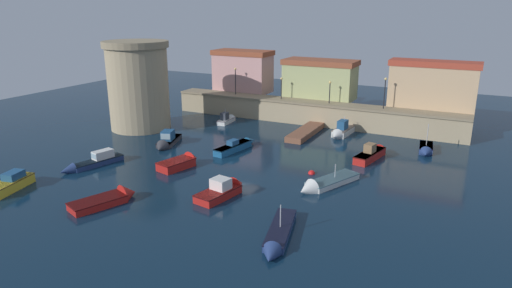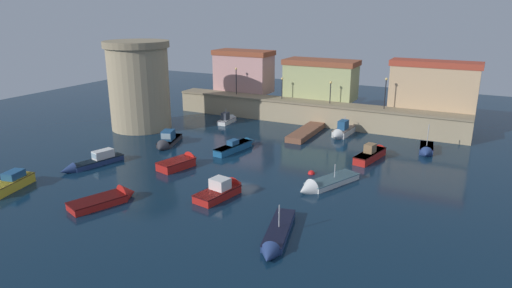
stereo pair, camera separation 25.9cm
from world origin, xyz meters
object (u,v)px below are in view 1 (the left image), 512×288
object	(u,v)px
moored_boat_4	(277,237)
moored_boat_11	(4,187)
quay_lamp_1	(281,84)
moored_boat_9	(237,146)
quay_lamp_3	(385,88)
moored_boat_8	(228,119)
moored_boat_7	(323,184)
mooring_buoy_0	(312,174)
moored_boat_1	(225,189)
quay_lamp_2	(330,88)
moored_boat_2	(341,131)
moored_boat_12	(182,162)
quay_lamp_0	(235,77)
fortress_tower	(138,85)
moored_boat_3	(426,149)
moored_boat_6	(373,153)
moored_boat_5	(91,162)
moored_boat_0	(166,142)
moored_boat_10	(111,199)

from	to	relation	value
moored_boat_4	moored_boat_11	distance (m)	24.14
quay_lamp_1	moored_boat_9	world-z (taller)	quay_lamp_1
moored_boat_4	quay_lamp_3	bearing A→B (deg)	165.67
moored_boat_8	moored_boat_4	bearing A→B (deg)	-147.61
moored_boat_7	mooring_buoy_0	size ratio (longest dim) A/B	10.70
quay_lamp_3	moored_boat_1	size ratio (longest dim) A/B	0.70
quay_lamp_1	quay_lamp_3	size ratio (longest dim) A/B	0.76
quay_lamp_2	moored_boat_1	size ratio (longest dim) A/B	0.53
moored_boat_2	moored_boat_12	world-z (taller)	moored_boat_2
quay_lamp_0	moored_boat_8	size ratio (longest dim) A/B	0.88
fortress_tower	mooring_buoy_0	bearing A→B (deg)	-13.14
moored_boat_8	moored_boat_1	bearing A→B (deg)	-153.99
moored_boat_2	moored_boat_11	bearing A→B (deg)	-30.10
moored_boat_9	moored_boat_12	size ratio (longest dim) A/B	1.42
moored_boat_3	moored_boat_6	size ratio (longest dim) A/B	0.68
moored_boat_12	quay_lamp_1	bearing A→B (deg)	11.12
fortress_tower	moored_boat_6	distance (m)	29.94
fortress_tower	moored_boat_7	bearing A→B (deg)	-17.50
moored_boat_8	quay_lamp_2	bearing A→B (deg)	-73.91
quay_lamp_0	moored_boat_5	world-z (taller)	quay_lamp_0
moored_boat_3	moored_boat_7	bearing A→B (deg)	-31.77
moored_boat_0	moored_boat_6	size ratio (longest dim) A/B	0.90
fortress_tower	moored_boat_5	distance (m)	15.68
fortress_tower	moored_boat_4	size ratio (longest dim) A/B	1.53
moored_boat_2	moored_boat_7	size ratio (longest dim) A/B	0.75
moored_boat_9	quay_lamp_0	bearing A→B (deg)	38.39
moored_boat_0	moored_boat_12	size ratio (longest dim) A/B	1.24
moored_boat_1	moored_boat_9	bearing A→B (deg)	34.46
fortress_tower	moored_boat_2	xyz separation A→B (m)	(24.17, 7.92, -5.01)
moored_boat_5	quay_lamp_2	bearing A→B (deg)	162.58
moored_boat_5	moored_boat_12	xyz separation A→B (m)	(7.93, 4.02, 0.01)
moored_boat_1	moored_boat_3	world-z (taller)	moored_boat_3
quay_lamp_1	moored_boat_10	world-z (taller)	quay_lamp_1
quay_lamp_0	moored_boat_11	xyz separation A→B (m)	(-3.49, -33.92, -4.93)
quay_lamp_3	moored_boat_9	bearing A→B (deg)	-131.01
moored_boat_0	moored_boat_7	bearing A→B (deg)	60.81
moored_boat_0	mooring_buoy_0	distance (m)	17.81
moored_boat_2	moored_boat_3	distance (m)	10.29
quay_lamp_1	moored_boat_4	world-z (taller)	quay_lamp_1
moored_boat_1	mooring_buoy_0	distance (m)	9.29
quay_lamp_2	moored_boat_6	size ratio (longest dim) A/B	0.44
moored_boat_4	moored_boat_8	bearing A→B (deg)	-157.75
moored_boat_1	moored_boat_5	bearing A→B (deg)	100.13
moored_boat_1	mooring_buoy_0	world-z (taller)	moored_boat_1
quay_lamp_2	moored_boat_8	distance (m)	14.20
moored_boat_10	moored_boat_12	distance (m)	9.58
mooring_buoy_0	moored_boat_10	bearing A→B (deg)	-132.28
fortress_tower	moored_boat_8	bearing A→B (deg)	41.66
moored_boat_6	moored_boat_12	distance (m)	19.60
moored_boat_1	moored_boat_3	size ratio (longest dim) A/B	1.22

